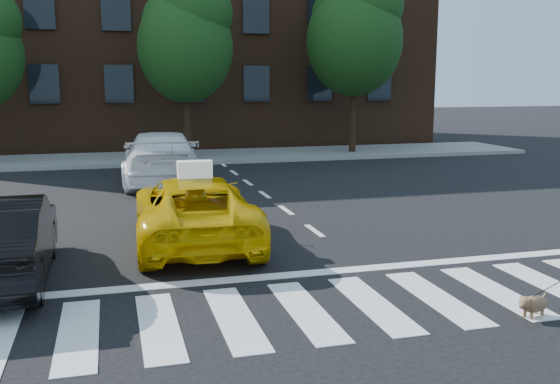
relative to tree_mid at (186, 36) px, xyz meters
name	(u,v)px	position (x,y,z in m)	size (l,w,h in m)	color
ground	(306,311)	(-0.53, -17.00, -4.85)	(120.00, 120.00, 0.00)	black
crosswalk	(306,311)	(-0.53, -17.00, -4.85)	(13.00, 2.40, 0.01)	silver
stop_line	(276,276)	(-0.53, -15.40, -4.85)	(12.00, 0.30, 0.01)	silver
sidewalk_far	(174,158)	(-0.53, 0.50, -4.78)	(30.00, 4.00, 0.15)	slate
building	(155,23)	(-0.53, 8.00, 1.15)	(26.00, 10.00, 12.00)	#472A19
tree_mid	(186,36)	(0.00, 0.00, 0.00)	(3.69, 3.69, 7.10)	black
tree_right	(355,29)	(7.00, 0.00, 0.41)	(4.00, 4.00, 7.70)	black
taxi	(194,210)	(-1.51, -12.92, -4.19)	(2.20, 4.77, 1.33)	#D6A704
white_suv	(161,158)	(-1.53, -5.47, -4.04)	(2.26, 5.56, 1.61)	white
dog	(532,304)	(2.31, -18.02, -4.66)	(0.56, 0.34, 0.32)	#8D6147
taxi_sign	(195,169)	(-1.51, -13.12, -3.37)	(0.65, 0.28, 0.32)	white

